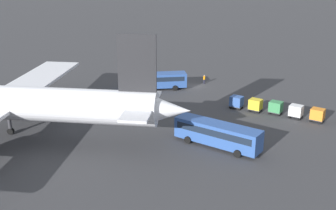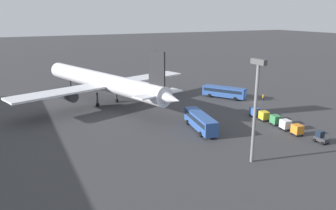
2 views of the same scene
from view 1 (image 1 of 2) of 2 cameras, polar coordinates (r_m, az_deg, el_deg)
ground_plane at (r=81.56m, az=3.27°, el=2.55°), size 600.00×600.00×0.00m
shuttle_bus_near at (r=79.17m, az=-1.82°, el=3.44°), size 11.42×8.87×3.05m
shuttle_bus_far at (r=55.20m, az=6.70°, el=-3.77°), size 12.07×4.61×3.22m
worker_person at (r=83.28m, az=4.93°, el=3.49°), size 0.38×0.38×1.74m
cargo_cart_orange at (r=67.21m, az=19.60°, el=-1.20°), size 2.22×1.96×2.06m
cargo_cart_white at (r=67.73m, az=16.95°, el=-0.75°), size 2.22×1.96×2.06m
cargo_cart_green at (r=68.62m, az=14.40°, el=-0.26°), size 2.22×1.96×2.06m
cargo_cart_yellow at (r=69.01m, az=11.77°, el=0.06°), size 2.22×1.96×2.06m
cargo_cart_blue at (r=69.90m, az=9.27°, el=0.47°), size 2.22×1.96×2.06m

